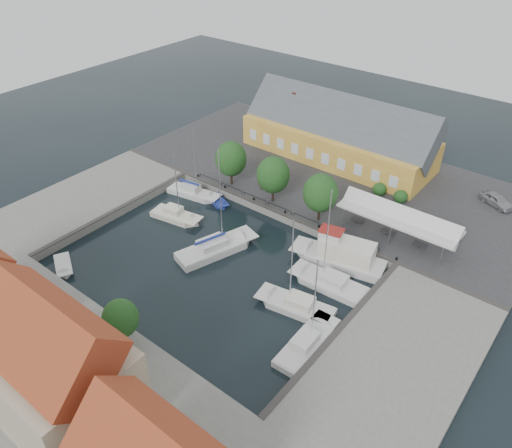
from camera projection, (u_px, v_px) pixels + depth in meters
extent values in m
plane|color=black|center=(223.00, 258.00, 56.60)|extent=(140.00, 140.00, 0.00)
cube|color=#2D2D30|center=(330.00, 176.00, 71.13)|extent=(56.00, 26.00, 1.00)
cube|color=slate|center=(89.00, 199.00, 66.24)|extent=(12.00, 24.00, 1.00)
cube|color=slate|center=(396.00, 363.00, 43.82)|extent=(12.00, 24.00, 1.00)
cube|color=slate|center=(61.00, 374.00, 42.79)|extent=(56.00, 14.00, 1.00)
cube|color=#383533|center=(277.00, 212.00, 62.63)|extent=(56.00, 0.60, 0.12)
cube|color=#383533|center=(116.00, 210.00, 63.01)|extent=(0.60, 24.00, 0.12)
cube|color=#383533|center=(340.00, 328.00, 46.41)|extent=(0.60, 24.00, 0.12)
cylinder|color=black|center=(198.00, 176.00, 69.87)|extent=(0.24, 0.24, 0.40)
cylinder|color=black|center=(225.00, 187.00, 67.33)|extent=(0.24, 0.24, 0.40)
cylinder|color=black|center=(254.00, 199.00, 64.78)|extent=(0.24, 0.24, 0.40)
cylinder|color=black|center=(285.00, 212.00, 62.23)|extent=(0.24, 0.24, 0.40)
cylinder|color=black|center=(319.00, 227.00, 59.69)|extent=(0.24, 0.24, 0.40)
cylinder|color=black|center=(356.00, 242.00, 57.14)|extent=(0.24, 0.24, 0.40)
cylinder|color=black|center=(396.00, 259.00, 54.59)|extent=(0.24, 0.24, 0.40)
cube|color=gold|center=(337.00, 143.00, 73.79)|extent=(28.00, 10.00, 4.50)
cube|color=#474C51|center=(340.00, 121.00, 71.80)|extent=(28.56, 7.60, 7.60)
cube|color=gold|center=(304.00, 117.00, 83.04)|extent=(6.00, 6.00, 3.50)
cube|color=brown|center=(295.00, 96.00, 74.81)|extent=(0.60, 0.60, 1.20)
cube|color=silver|center=(399.00, 218.00, 56.69)|extent=(14.00, 4.00, 0.25)
cylinder|color=silver|center=(343.00, 217.00, 59.36)|extent=(0.10, 0.10, 2.70)
cylinder|color=silver|center=(358.00, 204.00, 61.68)|extent=(0.10, 0.10, 2.70)
cylinder|color=silver|center=(390.00, 235.00, 56.31)|extent=(0.10, 0.10, 2.70)
cylinder|color=silver|center=(403.00, 221.00, 58.62)|extent=(0.10, 0.10, 2.70)
cylinder|color=silver|center=(441.00, 256.00, 53.25)|extent=(0.10, 0.10, 2.70)
cylinder|color=silver|center=(454.00, 240.00, 55.57)|extent=(0.10, 0.10, 2.70)
cylinder|color=black|center=(231.00, 178.00, 67.74)|extent=(0.30, 0.30, 2.10)
ellipsoid|color=#184519|center=(231.00, 159.00, 66.12)|extent=(4.20, 4.20, 4.83)
cylinder|color=black|center=(273.00, 194.00, 64.18)|extent=(0.30, 0.30, 2.10)
ellipsoid|color=#184519|center=(273.00, 175.00, 62.56)|extent=(4.20, 4.20, 4.83)
cylinder|color=black|center=(319.00, 213.00, 60.61)|extent=(0.30, 0.30, 2.10)
ellipsoid|color=#184519|center=(320.00, 193.00, 58.99)|extent=(4.20, 4.20, 4.83)
imported|color=#9FA1A7|center=(497.00, 200.00, 63.55)|extent=(4.89, 3.55, 1.55)
imported|color=maroon|center=(270.00, 179.00, 68.32)|extent=(2.30, 4.13, 1.29)
cube|color=silver|center=(211.00, 253.00, 57.24)|extent=(5.23, 8.49, 1.50)
cube|color=silver|center=(218.00, 244.00, 57.24)|extent=(5.60, 9.97, 0.08)
cube|color=silver|center=(212.00, 243.00, 56.61)|extent=(2.89, 3.64, 0.90)
cylinder|color=silver|center=(221.00, 199.00, 54.14)|extent=(0.12, 0.12, 11.94)
cube|color=navy|center=(210.00, 239.00, 56.09)|extent=(1.40, 3.86, 0.22)
cube|color=silver|center=(345.00, 264.00, 55.56)|extent=(9.11, 4.94, 1.80)
cube|color=silver|center=(336.00, 255.00, 55.42)|extent=(10.78, 5.16, 0.08)
cube|color=silver|center=(347.00, 250.00, 54.42)|extent=(6.37, 3.91, 2.20)
cube|color=silver|center=(331.00, 235.00, 54.34)|extent=(2.69, 2.23, 1.20)
cube|color=maroon|center=(332.00, 230.00, 53.96)|extent=(2.92, 2.37, 0.10)
cube|color=silver|center=(334.00, 288.00, 52.46)|extent=(7.05, 3.26, 1.30)
cube|color=silver|center=(327.00, 280.00, 52.48)|extent=(8.43, 3.21, 0.08)
cube|color=silver|center=(334.00, 279.00, 51.89)|extent=(2.86, 2.12, 0.90)
cylinder|color=silver|center=(327.00, 237.00, 49.67)|extent=(0.12, 0.12, 10.81)
cube|color=silver|center=(301.00, 310.00, 49.75)|extent=(6.93, 3.77, 1.30)
cube|color=silver|center=(294.00, 302.00, 49.68)|extent=(8.21, 3.88, 0.08)
cube|color=silver|center=(300.00, 301.00, 49.16)|extent=(2.90, 2.26, 0.90)
cylinder|color=silver|center=(292.00, 263.00, 47.09)|extent=(0.12, 0.12, 9.85)
cube|color=silver|center=(303.00, 350.00, 45.57)|extent=(2.75, 6.58, 1.30)
cube|color=silver|center=(308.00, 339.00, 45.71)|extent=(2.68, 7.88, 0.08)
cube|color=silver|center=(305.00, 340.00, 45.02)|extent=(1.82, 2.65, 0.90)
cylinder|color=silver|center=(314.00, 300.00, 43.45)|extent=(0.12, 0.12, 9.11)
cube|color=silver|center=(190.00, 194.00, 67.97)|extent=(6.54, 3.32, 1.30)
cube|color=silver|center=(195.00, 191.00, 67.28)|extent=(7.76, 3.45, 0.08)
cube|color=silver|center=(191.00, 187.00, 67.26)|extent=(2.73, 1.95, 0.90)
cylinder|color=silver|center=(195.00, 162.00, 64.52)|extent=(0.12, 0.12, 9.10)
cube|color=navy|center=(189.00, 182.00, 66.89)|extent=(3.11, 0.77, 0.22)
cube|color=silver|center=(173.00, 217.00, 63.37)|extent=(5.83, 3.29, 1.30)
cube|color=silver|center=(177.00, 214.00, 62.71)|extent=(6.89, 3.39, 0.08)
cube|color=silver|center=(173.00, 210.00, 62.66)|extent=(2.44, 1.97, 0.90)
cylinder|color=silver|center=(177.00, 187.00, 60.21)|extent=(0.12, 0.12, 8.25)
cube|color=silver|center=(63.00, 265.00, 55.51)|extent=(3.90, 3.12, 0.90)
cube|color=silver|center=(63.00, 264.00, 54.90)|extent=(4.49, 3.39, 0.08)
cube|color=navy|center=(217.00, 201.00, 66.50)|extent=(3.55, 2.75, 0.80)
cube|color=navy|center=(218.00, 200.00, 65.96)|extent=(4.11, 2.95, 0.08)
cube|color=#B9B08E|center=(56.00, 382.00, 37.04)|extent=(12.00, 8.00, 7.50)
cube|color=#A44923|center=(40.00, 335.00, 34.19)|extent=(12.36, 6.50, 6.50)
cube|color=brown|center=(10.00, 299.00, 34.78)|extent=(0.70, 0.70, 1.00)
cube|color=brown|center=(55.00, 336.00, 32.08)|extent=(0.60, 0.60, 0.80)
cube|color=brown|center=(118.00, 418.00, 28.21)|extent=(0.70, 0.70, 1.00)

